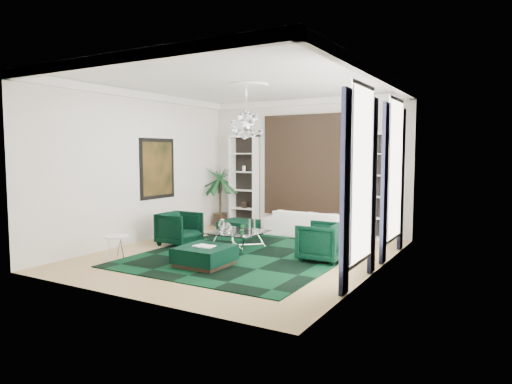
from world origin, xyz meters
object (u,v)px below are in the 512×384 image
Objects in this scene: coffee_table at (237,240)px; ottoman_front at (205,256)px; ottoman_side at (239,228)px; sofa at (310,224)px; armchair_right at (322,242)px; side_table at (117,248)px; palm at (220,187)px; armchair_left at (179,229)px.

ottoman_front is (0.33, -1.75, -0.01)m from coffee_table.
ottoman_front is at bearing -68.98° from ottoman_side.
ottoman_side is (-1.81, -0.76, -0.15)m from sofa.
coffee_table is (-0.87, -2.32, -0.14)m from sofa.
armchair_right reaches higher than side_table.
armchair_right is 5.26m from palm.
palm is (-2.57, 4.31, 1.00)m from ottoman_front.
side_table is at bearing -165.90° from ottoman_front.
coffee_table is at bearing -94.21° from armchair_right.
armchair_left reaches higher than ottoman_front.
palm is at bearing 131.15° from coffee_table.
sofa is at bearing 61.38° from side_table.
sofa is 2.39× the size of ottoman_front.
ottoman_front is (-1.87, -1.58, -0.21)m from armchair_right.
palm reaches higher than ottoman_front.
armchair_right is 2.21m from coffee_table.
sofa is 1.97m from ottoman_side.
side_table is 4.93m from palm.
side_table is at bearing -61.49° from armchair_right.
sofa is 2.66× the size of ottoman_side.
armchair_right is at bearing -28.78° from ottoman_side.
sofa is 2.00× the size of coffee_table.
coffee_table is at bearing -48.85° from palm.
coffee_table is 0.50× the size of palm.
armchair_left is at bearing -166.77° from coffee_table.
armchair_left is 0.89× the size of ottoman_front.
ottoman_side is 1.91m from palm.
ottoman_front is 5.11m from palm.
sofa is at bearing -4.41° from palm.
armchair_right reaches higher than ottoman_side.
palm is (-1.29, 1.00, 1.00)m from ottoman_side.
coffee_table is (-2.20, 0.16, -0.20)m from armchair_right.
palm is at bearing -4.41° from sofa.
side_table is at bearing -82.67° from palm.
sofa is 3.54m from armchair_left.
side_table is at bearing -100.12° from ottoman_side.
armchair_right is at bearing 118.25° from sofa.
armchair_right is (3.67, 0.18, 0.00)m from armchair_left.
coffee_table is (1.47, 0.35, -0.20)m from armchair_left.
sofa reaches higher than ottoman_front.
ottoman_side is (-0.94, 1.56, -0.01)m from coffee_table.
armchair_left is at bearing -87.14° from armchair_right.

